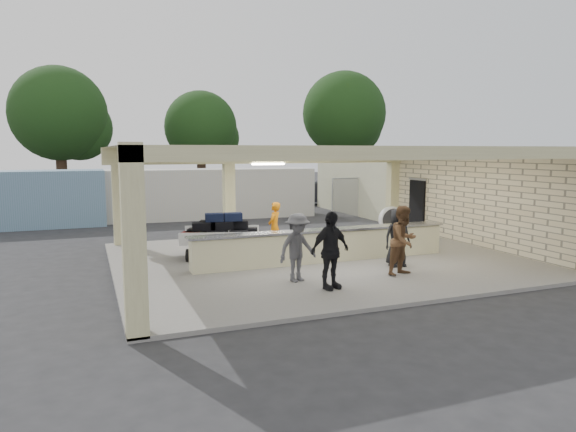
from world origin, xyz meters
name	(u,v)px	position (x,y,z in m)	size (l,w,h in m)	color
ground	(317,261)	(0.00, 0.00, 0.00)	(120.00, 120.00, 0.00)	#252527
pavilion	(315,215)	(0.21, 0.66, 1.35)	(12.01, 10.00, 3.55)	slate
baggage_counter	(324,245)	(0.00, -0.50, 0.59)	(8.20, 0.58, 0.98)	beige
luggage_cart	(220,234)	(-2.76, 1.18, 0.84)	(2.70, 2.12, 1.38)	silver
drum_fan	(392,220)	(4.56, 2.87, 0.70)	(1.06, 0.58, 1.12)	silver
baggage_handler	(274,227)	(-0.87, 1.43, 0.92)	(0.60, 0.33, 1.64)	orange
passenger_a	(404,240)	(1.25, -2.77, 1.03)	(0.90, 0.40, 1.85)	brown
passenger_b	(330,250)	(-1.19, -3.32, 1.04)	(1.10, 0.40, 1.87)	black
passenger_c	(298,248)	(-1.64, -2.38, 0.97)	(1.12, 0.39, 1.74)	#4D4D52
passenger_d	(397,237)	(1.69, -1.82, 0.93)	(0.81, 0.33, 1.66)	black
car_white_a	(381,197)	(9.70, 12.00, 0.64)	(2.13, 4.50, 1.29)	white
car_white_b	(410,191)	(13.08, 13.85, 0.78)	(1.85, 4.96, 1.57)	white
car_dark	(316,193)	(6.99, 15.27, 0.72)	(1.51, 4.29, 1.43)	black
container_white	(201,194)	(-1.15, 11.50, 1.23)	(11.40, 2.28, 2.47)	beige
fence	(431,194)	(11.00, 9.00, 1.05)	(12.06, 0.06, 2.03)	gray
tree_left	(64,118)	(-7.68, 24.16, 5.59)	(6.60, 6.30, 9.00)	#382619
tree_mid	(204,130)	(2.32, 26.16, 4.96)	(6.00, 5.60, 8.00)	#382619
tree_right	(346,117)	(14.32, 25.16, 6.21)	(7.20, 7.00, 10.00)	#382619
adjacent_building	(397,183)	(9.50, 10.00, 1.60)	(6.00, 8.00, 3.20)	beige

